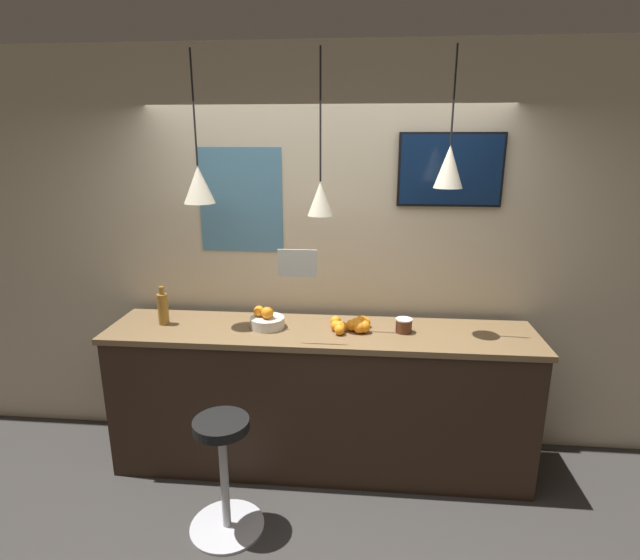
# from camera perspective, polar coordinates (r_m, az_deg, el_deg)

# --- Properties ---
(ground_plane) EXTENTS (14.00, 14.00, 0.00)m
(ground_plane) POSITION_cam_1_polar(r_m,az_deg,el_deg) (3.33, -1.27, -27.29)
(ground_plane) COLOR #33302D
(back_wall) EXTENTS (8.00, 0.06, 2.90)m
(back_wall) POSITION_cam_1_polar(r_m,az_deg,el_deg) (3.64, 0.60, 2.75)
(back_wall) COLOR beige
(back_wall) RESTS_ON ground_plane
(service_counter) EXTENTS (2.89, 0.61, 1.04)m
(service_counter) POSITION_cam_1_polar(r_m,az_deg,el_deg) (3.60, 0.00, -13.39)
(service_counter) COLOR black
(service_counter) RESTS_ON ground_plane
(bar_stool) EXTENTS (0.45, 0.45, 0.74)m
(bar_stool) POSITION_cam_1_polar(r_m,az_deg,el_deg) (3.16, -10.96, -20.11)
(bar_stool) COLOR #B7B7BC
(bar_stool) RESTS_ON ground_plane
(fruit_bowl) EXTENTS (0.23, 0.23, 0.16)m
(fruit_bowl) POSITION_cam_1_polar(r_m,az_deg,el_deg) (3.42, -6.11, -4.55)
(fruit_bowl) COLOR beige
(fruit_bowl) RESTS_ON service_counter
(orange_pile) EXTENTS (0.27, 0.23, 0.09)m
(orange_pile) POSITION_cam_1_polar(r_m,az_deg,el_deg) (3.36, 3.67, -5.16)
(orange_pile) COLOR orange
(orange_pile) RESTS_ON service_counter
(juice_bottle) EXTENTS (0.07, 0.07, 0.27)m
(juice_bottle) POSITION_cam_1_polar(r_m,az_deg,el_deg) (3.61, -17.50, -3.10)
(juice_bottle) COLOR olive
(juice_bottle) RESTS_ON service_counter
(spread_jar) EXTENTS (0.11, 0.11, 0.09)m
(spread_jar) POSITION_cam_1_polar(r_m,az_deg,el_deg) (3.37, 9.56, -5.14)
(spread_jar) COLOR #562D19
(spread_jar) RESTS_ON service_counter
(pendant_lamp_left) EXTENTS (0.20, 0.20, 0.93)m
(pendant_lamp_left) POSITION_cam_1_polar(r_m,az_deg,el_deg) (3.34, -13.70, 10.60)
(pendant_lamp_left) COLOR black
(pendant_lamp_middle) EXTENTS (0.16, 0.16, 1.00)m
(pendant_lamp_middle) POSITION_cam_1_polar(r_m,az_deg,el_deg) (3.19, 0.05, 9.43)
(pendant_lamp_middle) COLOR black
(pendant_lamp_right) EXTENTS (0.18, 0.18, 0.82)m
(pendant_lamp_right) POSITION_cam_1_polar(r_m,az_deg,el_deg) (3.19, 14.54, 12.48)
(pendant_lamp_right) COLOR black
(mounted_tv) EXTENTS (0.70, 0.04, 0.49)m
(mounted_tv) POSITION_cam_1_polar(r_m,az_deg,el_deg) (3.53, 14.68, 12.08)
(mounted_tv) COLOR black
(hanging_menu_board) EXTENTS (0.24, 0.01, 0.17)m
(hanging_menu_board) POSITION_cam_1_polar(r_m,az_deg,el_deg) (3.02, -2.61, 1.92)
(hanging_menu_board) COLOR silver
(wall_poster) EXTENTS (0.60, 0.01, 0.74)m
(wall_poster) POSITION_cam_1_polar(r_m,az_deg,el_deg) (3.64, -9.05, 8.97)
(wall_poster) COLOR teal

